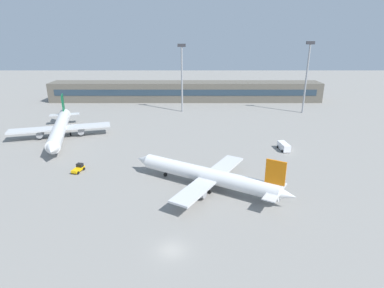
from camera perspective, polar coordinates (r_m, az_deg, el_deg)
name	(u,v)px	position (r m, az deg, el deg)	size (l,w,h in m)	color
ground_plane	(180,154)	(85.81, -2.15, -1.89)	(400.00, 400.00, 0.00)	gray
terminal_building	(185,91)	(153.86, -1.25, 9.53)	(128.60, 12.13, 9.00)	#5B564C
airplane_near	(206,175)	(67.01, 2.53, -5.68)	(33.62, 24.48, 9.26)	silver
airplane_mid	(59,128)	(105.88, -22.93, 2.62)	(30.44, 42.79, 10.80)	silver
baggage_tug_yellow	(78,168)	(79.93, -19.96, -4.18)	(2.50, 3.86, 1.75)	#F2B20C
service_van_white	(283,146)	(92.19, 16.24, -0.40)	(2.78, 5.39, 2.08)	white
floodlight_tower_west	(181,74)	(130.05, -1.92, 12.63)	(3.20, 0.80, 27.21)	gray
floodlight_tower_east	(306,73)	(135.75, 20.06, 12.01)	(3.20, 0.80, 28.22)	gray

